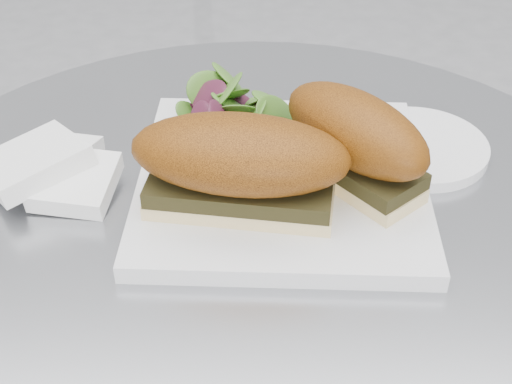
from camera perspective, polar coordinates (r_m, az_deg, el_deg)
plate at (r=0.62m, az=2.08°, el=0.93°), size 0.26×0.26×0.02m
sandwich_left at (r=0.56m, az=-1.29°, el=2.31°), size 0.18×0.10×0.08m
sandwich_right at (r=0.59m, az=7.89°, el=4.27°), size 0.14×0.15×0.08m
salad at (r=0.67m, az=-1.99°, el=7.02°), size 0.11×0.11×0.05m
napkin at (r=0.65m, az=-15.75°, el=0.91°), size 0.15×0.15×0.02m
saucer at (r=0.69m, az=12.91°, el=3.53°), size 0.13×0.13×0.01m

